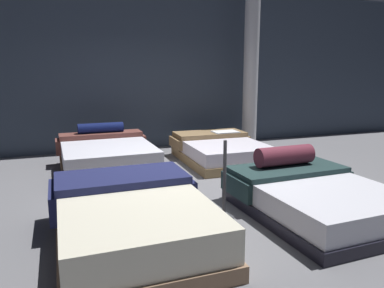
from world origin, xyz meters
The scene contains 8 objects.
ground_plane centered at (0.00, 0.00, -0.01)m, with size 18.00×18.00×0.02m, color slate.
showroom_back_wall centered at (0.00, 3.03, 1.75)m, with size 18.00×0.06×3.50m, color #333D4C.
bed_0 centered at (-1.12, -1.50, 0.25)m, with size 1.58×2.09×0.55m.
bed_1 centered at (1.09, -1.50, 0.22)m, with size 1.64×2.05×0.72m.
bed_2 centered at (-1.02, 1.28, 0.26)m, with size 1.63×1.96×0.75m.
bed_3 centered at (1.12, 1.30, 0.21)m, with size 1.56×1.98×0.47m.
price_sign centered at (0.00, -1.28, 0.40)m, with size 0.28×0.24×1.04m.
support_pillar centered at (2.36, 2.47, 1.75)m, with size 0.33×0.33×3.50m, color silver.
Camera 1 is at (-1.73, -4.98, 1.71)m, focal length 34.38 mm.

